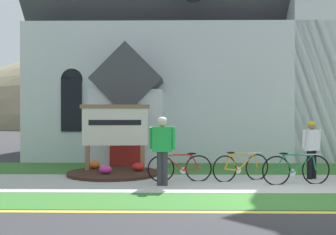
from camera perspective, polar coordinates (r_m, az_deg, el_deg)
The scene contains 15 objects.
ground at distance 12.89m, azimuth 11.15°, elevation -7.46°, with size 140.00×140.00×0.00m, color #333335.
sidewalk_slab at distance 10.68m, azimuth 4.59°, elevation -9.05°, with size 32.00×2.78×0.01m, color #B7B5AD.
grass_verge at distance 8.51m, azimuth 5.56°, elevation -11.47°, with size 32.00×1.64×0.01m, color #38722D.
church_lawn at distance 13.51m, azimuth 3.80°, elevation -7.08°, with size 24.00×2.95×0.01m, color #38722D.
curb_paint_stripe at distance 7.57m, azimuth 6.18°, elevation -12.97°, with size 28.00×0.16×0.01m, color yellow.
church_building at distance 19.70m, azimuth 3.88°, elevation 9.36°, with size 13.15×11.59×14.04m.
church_sign at distance 12.37m, azimuth -7.39°, elevation -1.41°, with size 2.09×0.25×2.07m.
flower_bed at distance 12.13m, azimuth -7.66°, elevation -7.62°, with size 2.66×2.66×0.34m.
bicycle_black at distance 10.83m, azimuth 1.69°, elevation -6.99°, with size 1.70×0.14×0.78m.
bicycle_red at distance 11.08m, azimuth 10.13°, elevation -6.81°, with size 1.59×0.68×0.80m.
bicycle_white at distance 10.83m, azimuth 17.40°, elevation -6.90°, with size 1.78×0.31×0.83m.
cyclist_in_yellow_jersey at distance 11.83m, azimuth 19.38°, elevation -3.73°, with size 0.58×0.45×1.58m.
cyclist_in_green_jersey at distance 10.10m, azimuth -0.80°, elevation -3.89°, with size 0.65×0.34×1.70m.
yard_deciduous_tree at distance 18.22m, azimuth -14.02°, elevation 7.93°, with size 3.45×3.45×5.83m.
distant_hill at distance 69.33m, azimuth 5.89°, elevation -1.13°, with size 92.07×53.43×27.63m, color #847A5B.
Camera 1 is at (-2.28, -8.56, 1.74)m, focal length 43.73 mm.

